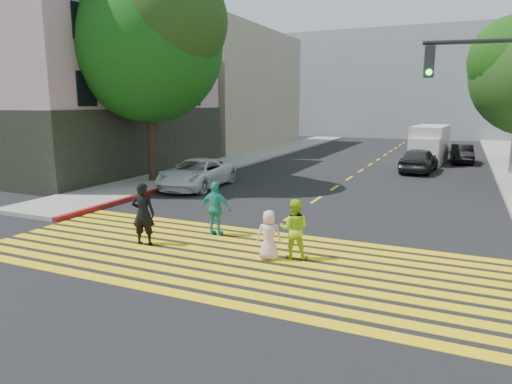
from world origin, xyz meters
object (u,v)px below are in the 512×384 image
Objects in this scene: pedestrian_extra at (216,209)px; pedestrian_man at (143,214)px; pedestrian_woman at (294,229)px; dark_car_near at (419,160)px; tree_left at (150,39)px; silver_car at (434,142)px; white_van at (429,145)px; pedestrian_child at (269,235)px; white_sedan at (197,174)px; dark_car_parked at (462,154)px.

pedestrian_man is at bearing 45.34° from pedestrian_extra.
pedestrian_woman reaches higher than dark_car_near.
tree_left is 11.84m from pedestrian_man.
white_van reaches higher than silver_car.
tree_left reaches higher than white_van.
white_van is (5.97, 22.24, 0.27)m from pedestrian_man.
pedestrian_extra is at bearing -50.62° from pedestrian_child.
dark_car_near reaches higher than white_sedan.
pedestrian_child is 0.26× the size of silver_car.
tree_left reaches higher than pedestrian_man.
tree_left reaches higher than white_sedan.
pedestrian_man is 1.38× the size of pedestrian_child.
silver_car is 7.79m from dark_car_parked.
pedestrian_man is at bearing -55.29° from tree_left.
pedestrian_extra is 0.39× the size of dark_car_near.
pedestrian_man is 0.37× the size of white_sedan.
pedestrian_extra reaches higher than silver_car.
pedestrian_woman is at bearing 157.50° from pedestrian_extra.
pedestrian_man is at bearing -100.31° from white_van.
pedestrian_woman is 0.31× the size of silver_car.
pedestrian_extra reaches higher than dark_car_near.
white_van is (-2.03, -0.67, 0.54)m from dark_car_parked.
pedestrian_woman is at bearing -89.96° from white_van.
dark_car_near is (4.37, 15.88, -0.10)m from pedestrian_extra.
pedestrian_child is 0.79× the size of pedestrian_extra.
white_van is (1.77, 21.61, 0.38)m from pedestrian_woman.
silver_car is (9.06, 22.32, 0.05)m from white_sedan.
white_sedan is (-6.90, 7.83, 0.03)m from pedestrian_child.
pedestrian_man is at bearing -72.00° from white_sedan.
white_van is (2.30, 21.99, 0.51)m from pedestrian_child.
pedestrian_extra reaches higher than dark_car_parked.
pedestrian_child is at bearing -52.38° from white_sedan.
white_sedan is 0.97× the size of silver_car.
pedestrian_child is at bearing 166.36° from pedestrian_man.
pedestrian_man reaches higher than silver_car.
white_van is (0.14, -8.16, 0.44)m from silver_car.
pedestrian_child is at bearing -40.66° from tree_left.
white_van reaches higher than pedestrian_child.
dark_car_parked is 0.70× the size of white_van.
white_van is at bearing 49.55° from tree_left.
pedestrian_man is 0.33× the size of white_van.
pedestrian_woman is 10.52m from white_sedan.
tree_left is at bearing 43.78° from dark_car_near.
silver_car reaches higher than pedestrian_child.
white_van reaches higher than pedestrian_man.
pedestrian_man is 30.95m from silver_car.
dark_car_parked is (8.00, 22.91, -0.27)m from pedestrian_man.
pedestrian_extra is (-2.80, 0.97, 0.04)m from pedestrian_woman.
white_van is (9.20, 14.16, 0.48)m from white_sedan.
tree_left reaches higher than silver_car.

